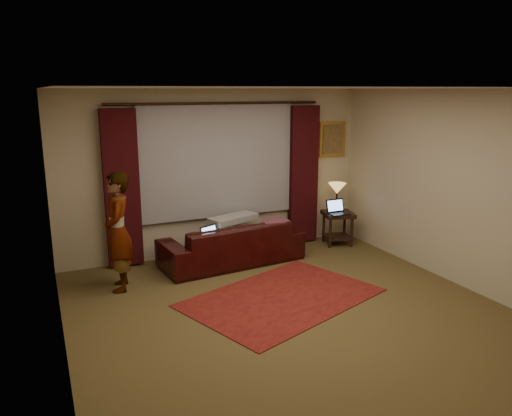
{
  "coord_description": "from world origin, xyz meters",
  "views": [
    {
      "loc": [
        -2.6,
        -4.88,
        2.59
      ],
      "look_at": [
        0.1,
        1.2,
        1.0
      ],
      "focal_mm": 35.0,
      "sensor_mm": 36.0,
      "label": 1
    }
  ],
  "objects_px": {
    "person": "(118,232)",
    "sofa": "(232,235)",
    "end_table": "(338,228)",
    "tiffany_lamp": "(337,197)",
    "laptop_sofa": "(214,235)",
    "laptop_table": "(339,207)"
  },
  "relations": [
    {
      "from": "person",
      "to": "sofa",
      "type": "bearing_deg",
      "value": 111.43
    },
    {
      "from": "end_table",
      "to": "tiffany_lamp",
      "type": "distance_m",
      "value": 0.53
    },
    {
      "from": "sofa",
      "to": "end_table",
      "type": "distance_m",
      "value": 2.0
    },
    {
      "from": "tiffany_lamp",
      "to": "person",
      "type": "bearing_deg",
      "value": -170.69
    },
    {
      "from": "end_table",
      "to": "person",
      "type": "height_order",
      "value": "person"
    },
    {
      "from": "sofa",
      "to": "laptop_sofa",
      "type": "distance_m",
      "value": 0.42
    },
    {
      "from": "laptop_sofa",
      "to": "end_table",
      "type": "height_order",
      "value": "laptop_sofa"
    },
    {
      "from": "person",
      "to": "laptop_table",
      "type": "bearing_deg",
      "value": 105.81
    },
    {
      "from": "end_table",
      "to": "laptop_table",
      "type": "distance_m",
      "value": 0.42
    },
    {
      "from": "tiffany_lamp",
      "to": "laptop_table",
      "type": "distance_m",
      "value": 0.28
    },
    {
      "from": "sofa",
      "to": "end_table",
      "type": "height_order",
      "value": "sofa"
    },
    {
      "from": "person",
      "to": "tiffany_lamp",
      "type": "bearing_deg",
      "value": 109.07
    },
    {
      "from": "sofa",
      "to": "tiffany_lamp",
      "type": "distance_m",
      "value": 2.07
    },
    {
      "from": "sofa",
      "to": "tiffany_lamp",
      "type": "height_order",
      "value": "tiffany_lamp"
    },
    {
      "from": "laptop_sofa",
      "to": "tiffany_lamp",
      "type": "bearing_deg",
      "value": -13.76
    },
    {
      "from": "tiffany_lamp",
      "to": "laptop_sofa",
      "type": "bearing_deg",
      "value": -168.77
    },
    {
      "from": "laptop_table",
      "to": "sofa",
      "type": "bearing_deg",
      "value": 179.58
    },
    {
      "from": "laptop_sofa",
      "to": "person",
      "type": "xyz_separation_m",
      "value": [
        -1.37,
        -0.14,
        0.24
      ]
    },
    {
      "from": "laptop_table",
      "to": "tiffany_lamp",
      "type": "bearing_deg",
      "value": 64.93
    },
    {
      "from": "end_table",
      "to": "person",
      "type": "bearing_deg",
      "value": -172.2
    },
    {
      "from": "sofa",
      "to": "tiffany_lamp",
      "type": "bearing_deg",
      "value": -178.57
    },
    {
      "from": "laptop_sofa",
      "to": "person",
      "type": "distance_m",
      "value": 1.4
    }
  ]
}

